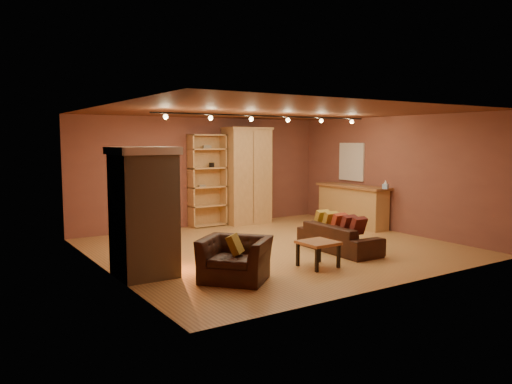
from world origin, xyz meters
TOP-DOWN VIEW (x-y plane):
  - floor at (0.00, 0.00)m, footprint 7.00×7.00m
  - ceiling at (0.00, 0.00)m, footprint 7.00×7.00m
  - back_wall at (0.00, 3.25)m, footprint 7.00×0.02m
  - left_wall at (-3.50, 0.00)m, footprint 0.02×6.50m
  - right_wall at (3.50, 0.00)m, footprint 0.02×6.50m
  - fireplace at (-3.04, -0.60)m, footprint 1.01×0.98m
  - back_window at (-1.30, 3.23)m, footprint 0.56×0.04m
  - bookcase at (0.02, 3.13)m, footprint 0.97×0.38m
  - armoire at (1.14, 2.92)m, footprint 1.26×0.71m
  - bar_counter at (3.20, 1.06)m, footprint 0.60×2.22m
  - tissue_box at (3.15, -0.10)m, footprint 0.14×0.14m
  - right_window at (3.47, 1.40)m, footprint 0.05×0.90m
  - loveseat at (0.89, -0.97)m, footprint 0.61×1.89m
  - armchair at (-1.93, -1.63)m, footprint 1.21×1.24m
  - coffee_table at (-0.29, -1.72)m, footprint 0.62×0.62m
  - track_rail at (0.00, 0.20)m, footprint 5.20×0.09m

SIDE VIEW (x-z plane):
  - floor at x=0.00m, z-range 0.00..0.00m
  - loveseat at x=0.89m, z-range 0.00..0.77m
  - coffee_table at x=-0.29m, z-range 0.16..0.62m
  - armchair at x=-1.93m, z-range 0.00..0.92m
  - bar_counter at x=3.20m, z-range 0.01..1.07m
  - fireplace at x=-3.04m, z-range 0.00..2.12m
  - tissue_box at x=3.15m, z-range 1.05..1.26m
  - bookcase at x=0.02m, z-range 0.02..2.39m
  - armoire at x=1.14m, z-range 0.00..2.56m
  - back_wall at x=0.00m, z-range 0.00..2.80m
  - left_wall at x=-3.50m, z-range 0.00..2.80m
  - right_wall at x=3.50m, z-range 0.00..2.80m
  - back_window at x=-1.30m, z-range 1.12..1.98m
  - right_window at x=3.47m, z-range 1.15..2.15m
  - track_rail at x=0.00m, z-range 2.62..2.75m
  - ceiling at x=0.00m, z-range 2.80..2.80m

